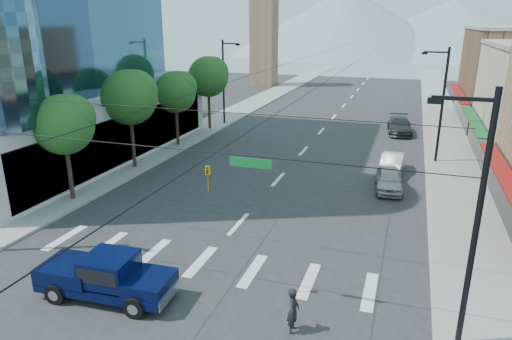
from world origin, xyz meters
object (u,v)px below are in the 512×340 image
at_px(pickup_truck, 106,275).
at_px(parked_car_mid, 392,164).
at_px(parked_car_far, 400,126).
at_px(parked_car_near, 389,179).
at_px(pedestrian, 293,310).

height_order(pickup_truck, parked_car_mid, pickup_truck).
distance_m(pickup_truck, parked_car_far, 35.44).
bearing_deg(parked_car_mid, pickup_truck, -112.33).
bearing_deg(parked_car_mid, parked_car_near, -85.87).
height_order(pickup_truck, parked_car_far, pickup_truck).
relative_size(pickup_truck, parked_car_near, 1.33).
xyz_separation_m(pickup_truck, pedestrian, (7.74, 0.32, -0.12)).
distance_m(pedestrian, parked_car_far, 33.70).
relative_size(parked_car_near, parked_car_mid, 0.98).
distance_m(parked_car_near, parked_car_mid, 3.73).
distance_m(pedestrian, parked_car_near, 16.57).
bearing_deg(pedestrian, parked_car_mid, -12.34).
height_order(pedestrian, parked_car_near, pedestrian).
bearing_deg(parked_car_mid, parked_car_far, 93.83).
bearing_deg(parked_car_mid, pedestrian, -92.76).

